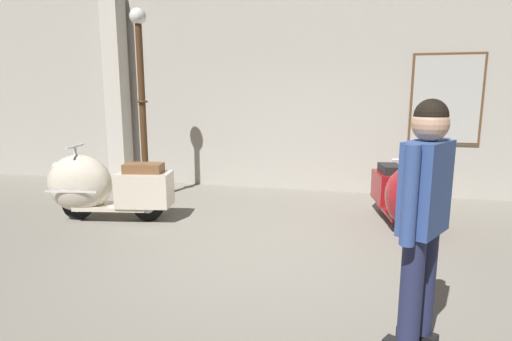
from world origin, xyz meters
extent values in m
plane|color=slate|center=(0.00, 0.00, 0.00)|extent=(60.00, 60.00, 0.00)
cube|color=#ADA89E|center=(0.00, 3.50, 1.88)|extent=(18.00, 0.20, 3.76)
cube|color=brown|center=(2.41, 3.39, 1.71)|extent=(1.16, 0.03, 1.54)
cube|color=#B2B2AD|center=(2.41, 3.37, 1.71)|extent=(1.08, 0.01, 1.46)
cube|color=beige|center=(-3.70, 3.15, 1.88)|extent=(0.36, 0.36, 3.76)
cylinder|color=black|center=(-2.95, 0.75, 0.22)|extent=(0.45, 0.17, 0.44)
cylinder|color=silver|center=(-2.95, 0.75, 0.22)|extent=(0.21, 0.14, 0.20)
cylinder|color=black|center=(-1.92, 0.94, 0.22)|extent=(0.45, 0.17, 0.44)
cylinder|color=silver|center=(-1.92, 0.94, 0.22)|extent=(0.21, 0.14, 0.20)
cube|color=beige|center=(-2.43, 0.85, 0.20)|extent=(1.10, 0.58, 0.06)
ellipsoid|color=beige|center=(-2.89, 0.76, 0.53)|extent=(1.01, 0.73, 0.84)
cube|color=beige|center=(-1.96, 0.93, 0.46)|extent=(0.82, 0.57, 0.49)
cube|color=brown|center=(-1.96, 0.93, 0.77)|extent=(0.58, 0.40, 0.13)
sphere|color=silver|center=(-3.20, 0.71, 0.77)|extent=(0.17, 0.17, 0.17)
cylinder|color=silver|center=(-2.93, 0.76, 0.92)|extent=(0.05, 0.05, 0.31)
cylinder|color=silver|center=(-2.93, 0.76, 1.07)|extent=(0.12, 0.48, 0.04)
cube|color=silver|center=(-2.84, 0.49, 0.48)|extent=(0.73, 0.15, 0.03)
cylinder|color=black|center=(1.63, 1.17, 0.20)|extent=(0.15, 0.41, 0.40)
cylinder|color=silver|center=(1.63, 1.17, 0.20)|extent=(0.13, 0.20, 0.18)
cylinder|color=black|center=(1.47, 2.12, 0.20)|extent=(0.15, 0.41, 0.40)
cylinder|color=silver|center=(1.47, 2.12, 0.20)|extent=(0.13, 0.20, 0.18)
cube|color=maroon|center=(1.55, 1.65, 0.18)|extent=(0.52, 1.01, 0.05)
ellipsoid|color=maroon|center=(1.62, 1.22, 0.49)|extent=(0.66, 0.93, 0.77)
cube|color=maroon|center=(1.47, 2.08, 0.42)|extent=(0.52, 0.75, 0.44)
cube|color=black|center=(1.47, 2.08, 0.71)|extent=(0.36, 0.53, 0.12)
sphere|color=silver|center=(1.67, 0.94, 0.70)|extent=(0.15, 0.15, 0.15)
cylinder|color=silver|center=(1.63, 1.19, 0.84)|extent=(0.04, 0.04, 0.28)
cylinder|color=silver|center=(1.63, 1.19, 0.98)|extent=(0.44, 0.11, 0.03)
cube|color=silver|center=(1.88, 1.27, 0.44)|extent=(0.13, 0.67, 0.02)
cylinder|color=#472D19|center=(-2.53, 2.01, 0.09)|extent=(0.28, 0.28, 0.18)
cylinder|color=#472D19|center=(-2.53, 2.01, 1.55)|extent=(0.11, 0.11, 2.73)
torus|color=#472D19|center=(-2.53, 2.01, 1.68)|extent=(0.19, 0.19, 0.04)
sphere|color=white|center=(-2.53, 2.01, 3.03)|extent=(0.27, 0.27, 0.27)
cube|color=black|center=(1.46, -1.30, 0.04)|extent=(0.30, 0.23, 0.09)
cylinder|color=#23284C|center=(1.48, -1.31, 0.53)|extent=(0.15, 0.15, 0.88)
cylinder|color=#23284C|center=(1.37, -1.51, 0.53)|extent=(0.15, 0.15, 0.88)
cube|color=#334C8C|center=(1.42, -1.41, 1.20)|extent=(0.39, 0.46, 0.63)
cylinder|color=#334C8C|center=(1.55, -1.19, 1.19)|extent=(0.10, 0.10, 0.65)
cylinder|color=#334C8C|center=(1.30, -1.63, 1.19)|extent=(0.10, 0.10, 0.65)
sphere|color=tan|center=(1.42, -1.41, 1.62)|extent=(0.24, 0.24, 0.24)
sphere|color=black|center=(1.42, -1.41, 1.67)|extent=(0.22, 0.22, 0.22)
camera|label=1|loc=(0.96, -4.30, 1.82)|focal=29.02mm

